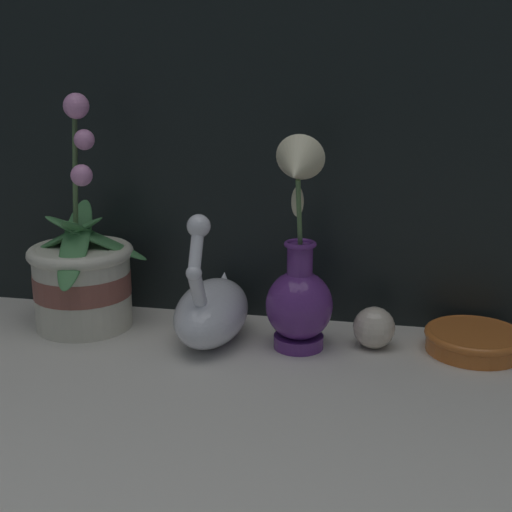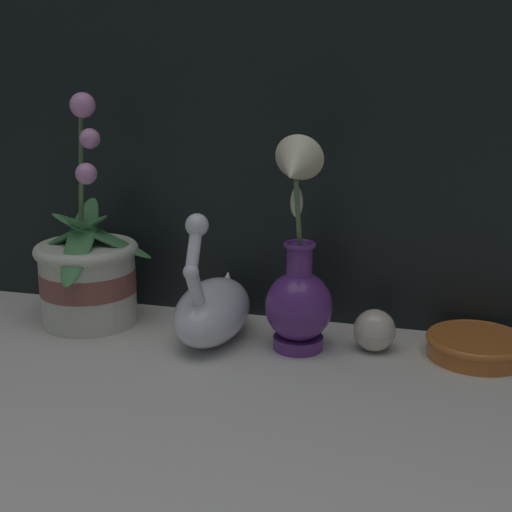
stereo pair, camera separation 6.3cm
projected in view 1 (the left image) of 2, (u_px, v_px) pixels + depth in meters
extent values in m
plane|color=beige|center=(248.00, 379.00, 0.98)|extent=(2.80, 2.80, 0.00)
cylinder|color=beige|center=(83.00, 287.00, 1.16)|extent=(0.16, 0.16, 0.13)
cylinder|color=brown|center=(82.00, 283.00, 1.16)|extent=(0.16, 0.16, 0.04)
torus|color=beige|center=(80.00, 252.00, 1.14)|extent=(0.17, 0.17, 0.02)
cylinder|color=#4C6B3D|center=(75.00, 179.00, 1.11)|extent=(0.01, 0.04, 0.22)
ellipsoid|color=#427F47|center=(96.00, 238.00, 1.14)|extent=(0.17, 0.08, 0.08)
ellipsoid|color=#427F47|center=(86.00, 234.00, 1.16)|extent=(0.05, 0.16, 0.09)
ellipsoid|color=#427F47|center=(64.00, 237.00, 1.14)|extent=(0.15, 0.06, 0.08)
ellipsoid|color=#427F47|center=(75.00, 243.00, 1.11)|extent=(0.08, 0.18, 0.11)
sphere|color=#DB8EC6|center=(76.00, 106.00, 1.09)|extent=(0.04, 0.04, 0.04)
sphere|color=#DB8EC6|center=(84.00, 140.00, 1.09)|extent=(0.03, 0.03, 0.03)
sphere|color=#DB8EC6|center=(82.00, 175.00, 1.07)|extent=(0.03, 0.03, 0.03)
ellipsoid|color=white|center=(212.00, 312.00, 1.10)|extent=(0.11, 0.20, 0.09)
cone|color=white|center=(223.00, 289.00, 1.17)|extent=(0.05, 0.07, 0.07)
cylinder|color=white|center=(198.00, 291.00, 1.02)|extent=(0.02, 0.05, 0.07)
sphere|color=white|center=(194.00, 273.00, 0.99)|extent=(0.02, 0.02, 0.02)
cylinder|color=white|center=(196.00, 249.00, 1.00)|extent=(0.02, 0.05, 0.07)
sphere|color=white|center=(199.00, 226.00, 1.00)|extent=(0.03, 0.03, 0.03)
cylinder|color=#602D7F|center=(299.00, 341.00, 1.09)|extent=(0.08, 0.08, 0.02)
ellipsoid|color=#602D7F|center=(299.00, 305.00, 1.07)|extent=(0.10, 0.10, 0.11)
cylinder|color=#602D7F|center=(300.00, 259.00, 1.05)|extent=(0.04, 0.04, 0.05)
torus|color=#602D7F|center=(300.00, 244.00, 1.05)|extent=(0.05, 0.05, 0.01)
cylinder|color=#567A47|center=(299.00, 213.00, 1.02)|extent=(0.01, 0.04, 0.10)
cone|color=beige|center=(297.00, 167.00, 0.97)|extent=(0.07, 0.08, 0.09)
ellipsoid|color=beige|center=(298.00, 202.00, 1.02)|extent=(0.02, 0.02, 0.04)
sphere|color=beige|center=(374.00, 328.00, 1.08)|extent=(0.06, 0.06, 0.06)
cylinder|color=#C66628|center=(474.00, 341.00, 1.07)|extent=(0.14, 0.14, 0.03)
torus|color=#C66628|center=(475.00, 335.00, 1.07)|extent=(0.15, 0.15, 0.01)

